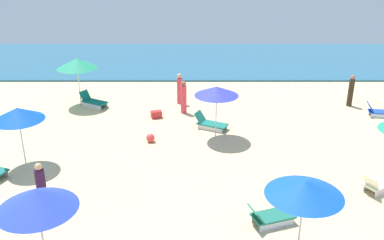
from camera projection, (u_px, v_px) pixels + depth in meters
The scene contains 17 objects.
ocean at pixel (198, 60), 31.64m from camera, with size 60.00×10.28×0.12m, color #2A617F.
umbrella_1 at pixel (303, 188), 11.49m from camera, with size 2.11×2.11×2.28m.
lounge_chair_1_0 at pixel (269, 216), 13.34m from camera, with size 1.54×1.07×0.68m.
lounge_chair_2_0 at pixel (379, 111), 21.58m from camera, with size 1.61×0.87×0.70m.
umbrella_3 at pixel (75, 64), 22.32m from camera, with size 2.07×2.07×2.51m.
lounge_chair_3_0 at pixel (91, 102), 22.76m from camera, with size 1.57×1.24×0.79m.
lounge_chair_4_0 at pixel (378, 183), 15.11m from camera, with size 1.54×1.23×0.75m.
umbrella_5 at pixel (16, 114), 16.09m from camera, with size 1.93×1.93×2.39m.
umbrella_6 at pixel (35, 199), 10.16m from camera, with size 1.94×1.94×2.77m.
umbrella_7 at pixel (215, 91), 18.48m from camera, with size 1.91×1.91×2.38m.
lounge_chair_7_0 at pixel (209, 123), 20.15m from camera, with size 1.63×1.23×0.73m.
beachgoer_0 at pixel (40, 187), 13.99m from camera, with size 0.43×0.43×1.60m.
beachgoer_1 at pixel (178, 89), 23.06m from camera, with size 0.32×0.32×1.66m.
beachgoer_3 at pixel (182, 98), 21.77m from camera, with size 0.40×0.40×1.68m.
beachgoer_4 at pixel (349, 91), 22.74m from camera, with size 0.32×0.32×1.68m.
beach_ball_0 at pixel (149, 138), 18.80m from camera, with size 0.37×0.37×0.37m, color #EA3B3B.
cooler_box_1 at pixel (155, 114), 21.39m from camera, with size 0.52×0.32×0.35m, color red.
Camera 1 is at (-0.57, -6.05, 8.10)m, focal length 40.61 mm.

